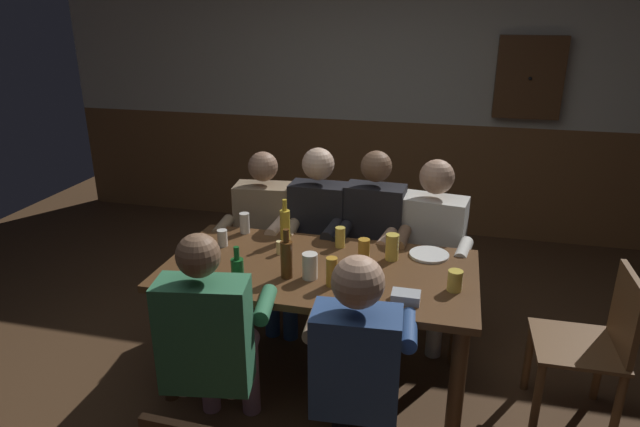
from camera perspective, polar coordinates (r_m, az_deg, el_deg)
The scene contains 27 objects.
ground_plane at distance 3.37m, azimuth -0.83°, elevation -18.41°, with size 7.89×7.89×0.00m, color #4C331E.
back_wall_upper at distance 5.37m, azimuth 7.05°, elevation 17.81°, with size 6.58×0.12×1.58m, color beige.
back_wall_wainscot at distance 5.59m, azimuth 6.46°, elevation 4.04°, with size 6.58×0.12×1.09m, color brown.
dining_table at distance 3.15m, azimuth -0.07°, elevation -7.24°, with size 1.73×0.90×0.75m.
person_0 at distance 3.89m, azimuth -5.91°, elevation -1.61°, with size 0.57×0.56×1.19m.
person_1 at distance 3.77m, azimuth -0.47°, elevation -1.80°, with size 0.52×0.52×1.24m.
person_2 at distance 3.71m, azimuth 5.35°, elevation -2.30°, with size 0.55×0.51×1.25m.
person_3 at distance 3.69m, azimuth 11.30°, elevation -2.84°, with size 0.59×0.58×1.21m.
person_4 at distance 2.71m, azimuth -11.22°, elevation -12.33°, with size 0.59×0.57×1.22m.
person_5 at distance 2.53m, azimuth 3.89°, elevation -14.69°, with size 0.53×0.55×1.19m.
chair_empty_near_left at distance 3.28m, azimuth 26.41°, elevation -11.88°, with size 0.45×0.45×0.88m.
table_candle at distance 3.26m, azimuth -4.23°, elevation -3.52°, with size 0.04×0.04×0.08m, color #F9E08C.
condiment_caddy at distance 2.78m, azimuth 8.83°, elevation -8.51°, with size 0.14×0.10×0.05m, color #B2B7BC.
plate_0 at distance 3.30m, azimuth 11.18°, elevation -4.18°, with size 0.23×0.23×0.01m, color white.
bottle_0 at distance 3.39m, azimuth -3.63°, elevation -1.18°, with size 0.06×0.06×0.27m.
bottle_1 at distance 2.88m, azimuth -8.49°, elevation -5.97°, with size 0.07×0.07×0.23m.
bottle_2 at distance 2.95m, azimuth -3.46°, elevation -4.59°, with size 0.07×0.07×0.28m.
pint_glass_0 at distance 3.57m, azimuth -7.77°, elevation -0.98°, with size 0.06×0.06×0.13m, color white.
pint_glass_1 at distance 3.19m, azimuth 7.45°, elevation -3.45°, with size 0.08×0.08×0.15m, color #E5C64C.
pint_glass_2 at distance 2.87m, azimuth 1.21°, elevation -6.02°, with size 0.06×0.06×0.16m, color gold.
pint_glass_3 at distance 2.95m, azimuth -1.05°, elevation -5.43°, with size 0.08×0.08×0.14m, color white.
pint_glass_4 at distance 3.40m, azimuth -10.03°, elevation -2.50°, with size 0.06×0.06×0.10m, color white.
pint_glass_5 at distance 3.14m, azimuth 4.54°, elevation -3.85°, with size 0.07×0.07×0.14m, color gold.
pint_glass_6 at distance 2.92m, azimuth 13.74°, elevation -6.74°, with size 0.08×0.08×0.11m, color #E5C64C.
pint_glass_7 at distance 3.33m, azimuth 2.09°, elevation -2.46°, with size 0.06×0.06×0.12m, color #E5C64C.
pint_glass_8 at distance 2.70m, azimuth 2.45°, elevation -8.07°, with size 0.08×0.08×0.14m, color #4C2D19.
wall_dart_cabinet at distance 5.25m, azimuth 20.76°, elevation 12.97°, with size 0.56×0.15×0.70m.
Camera 1 is at (0.68, -2.53, 2.11)m, focal length 31.05 mm.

